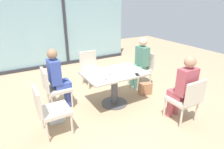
{
  "coord_description": "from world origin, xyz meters",
  "views": [
    {
      "loc": [
        -1.88,
        -3.13,
        2.14
      ],
      "look_at": [
        0.0,
        0.1,
        0.65
      ],
      "focal_mm": 30.54,
      "sensor_mm": 36.0,
      "label": 1
    }
  ],
  "objects": [
    {
      "name": "cell_phone_on_table",
      "position": [
        0.33,
        -0.33,
        0.73
      ],
      "size": [
        0.12,
        0.16,
        0.01
      ],
      "primitive_type": "cube",
      "rotation": [
        0.0,
        0.0,
        -0.4
      ],
      "color": "black",
      "rests_on": "dining_table_main"
    },
    {
      "name": "handbag_1",
      "position": [
        0.87,
        0.01,
        0.14
      ],
      "size": [
        0.33,
        0.23,
        0.28
      ],
      "primitive_type": "cube",
      "rotation": [
        0.0,
        0.0,
        -0.27
      ],
      "color": "#A3704C",
      "rests_on": "ground_plane"
    },
    {
      "name": "coffee_cup",
      "position": [
        0.41,
        -0.09,
        0.78
      ],
      "size": [
        0.08,
        0.08,
        0.09
      ],
      "primitive_type": "cylinder",
      "color": "white",
      "rests_on": "dining_table_main"
    },
    {
      "name": "chair_side_end",
      "position": [
        -1.43,
        -0.32,
        0.5
      ],
      "size": [
        0.5,
        0.46,
        0.87
      ],
      "color": "beige",
      "rests_on": "ground_plane"
    },
    {
      "name": "chair_near_window",
      "position": [
        0.0,
        1.22,
        0.5
      ],
      "size": [
        0.46,
        0.51,
        0.87
      ],
      "color": "beige",
      "rests_on": "ground_plane"
    },
    {
      "name": "person_far_right",
      "position": [
        1.04,
        0.48,
        0.7
      ],
      "size": [
        0.39,
        0.34,
        1.26
      ],
      "color": "#4C7F6B",
      "rests_on": "ground_plane"
    },
    {
      "name": "wine_glass_3",
      "position": [
        -0.01,
        -0.28,
        0.86
      ],
      "size": [
        0.07,
        0.07,
        0.18
      ],
      "color": "silver",
      "rests_on": "dining_table_main"
    },
    {
      "name": "chair_far_right",
      "position": [
        1.15,
        0.48,
        0.5
      ],
      "size": [
        0.5,
        0.46,
        0.87
      ],
      "color": "beige",
      "rests_on": "ground_plane"
    },
    {
      "name": "dining_table_main",
      "position": [
        0.0,
        0.0,
        0.54
      ],
      "size": [
        1.26,
        0.84,
        0.73
      ],
      "color": "#BCB29E",
      "rests_on": "ground_plane"
    },
    {
      "name": "ground_plane",
      "position": [
        0.0,
        0.0,
        0.0
      ],
      "size": [
        12.0,
        12.0,
        0.0
      ],
      "primitive_type": "plane",
      "color": "tan"
    },
    {
      "name": "wine_glass_1",
      "position": [
        -0.44,
        0.33,
        0.86
      ],
      "size": [
        0.07,
        0.07,
        0.18
      ],
      "color": "silver",
      "rests_on": "dining_table_main"
    },
    {
      "name": "chair_front_right",
      "position": [
        0.77,
        -1.22,
        0.5
      ],
      "size": [
        0.46,
        0.5,
        0.87
      ],
      "color": "beige",
      "rests_on": "ground_plane"
    },
    {
      "name": "wine_glass_5",
      "position": [
        -0.49,
        0.02,
        0.86
      ],
      "size": [
        0.07,
        0.07,
        0.18
      ],
      "color": "silver",
      "rests_on": "dining_table_main"
    },
    {
      "name": "wine_glass_2",
      "position": [
        -0.18,
        -0.07,
        0.86
      ],
      "size": [
        0.07,
        0.07,
        0.18
      ],
      "color": "silver",
      "rests_on": "dining_table_main"
    },
    {
      "name": "chair_far_left",
      "position": [
        -1.15,
        0.48,
        0.5
      ],
      "size": [
        0.5,
        0.46,
        0.87
      ],
      "color": "beige",
      "rests_on": "ground_plane"
    },
    {
      "name": "wine_glass_0",
      "position": [
        -0.36,
        -0.26,
        0.86
      ],
      "size": [
        0.07,
        0.07,
        0.18
      ],
      "color": "silver",
      "rests_on": "dining_table_main"
    },
    {
      "name": "handbag_0",
      "position": [
        -1.26,
        -0.04,
        0.14
      ],
      "size": [
        0.32,
        0.19,
        0.28
      ],
      "primitive_type": "cube",
      "rotation": [
        0.0,
        0.0,
        -0.1
      ],
      "color": "silver",
      "rests_on": "ground_plane"
    },
    {
      "name": "window_wall_backdrop",
      "position": [
        0.0,
        3.2,
        1.21
      ],
      "size": [
        4.4,
        0.1,
        2.7
      ],
      "color": "#8FB7BC",
      "rests_on": "ground_plane"
    },
    {
      "name": "wine_glass_4",
      "position": [
        -0.43,
        -0.19,
        0.86
      ],
      "size": [
        0.07,
        0.07,
        0.18
      ],
      "color": "silver",
      "rests_on": "dining_table_main"
    },
    {
      "name": "person_far_left",
      "position": [
        -1.04,
        0.48,
        0.7
      ],
      "size": [
        0.39,
        0.34,
        1.26
      ],
      "color": "#384C9E",
      "rests_on": "ground_plane"
    },
    {
      "name": "person_front_right",
      "position": [
        0.77,
        -1.11,
        0.7
      ],
      "size": [
        0.34,
        0.39,
        1.26
      ],
      "color": "#B24C56",
      "rests_on": "ground_plane"
    }
  ]
}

